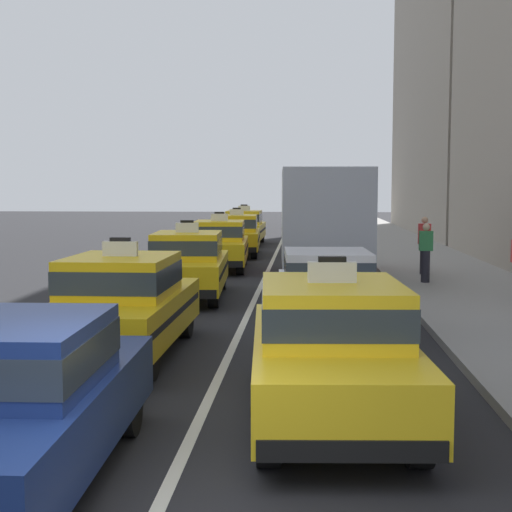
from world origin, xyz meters
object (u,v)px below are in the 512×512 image
(taxi_left_sixth, at_px, (244,227))
(box_truck_right_third, at_px, (322,222))
(pedestrian_near_crosswalk, at_px, (426,253))
(taxi_left_fifth, at_px, (237,234))
(sedan_left_nearest, at_px, (13,397))
(taxi_left_third, at_px, (188,263))
(taxi_left_second, at_px, (123,303))
(sedan_right_second, at_px, (327,289))
(taxi_right_nearest, at_px, (330,347))
(taxi_left_fourth, at_px, (220,244))
(pedestrian_trailing, at_px, (424,245))

(taxi_left_sixth, distance_m, box_truck_right_third, 14.62)
(box_truck_right_third, xyz_separation_m, pedestrian_near_crosswalk, (2.85, -0.87, -0.80))
(taxi_left_fifth, distance_m, box_truck_right_third, 9.07)
(sedan_left_nearest, bearing_deg, taxi_left_third, 91.35)
(taxi_left_second, relative_size, taxi_left_sixth, 1.00)
(sedan_right_second, distance_m, pedestrian_near_crosswalk, 7.22)
(taxi_right_nearest, distance_m, sedan_right_second, 5.22)
(taxi_left_second, bearing_deg, taxi_left_fourth, 89.62)
(taxi_left_sixth, height_order, sedan_right_second, taxi_left_sixth)
(taxi_right_nearest, distance_m, pedestrian_trailing, 14.15)
(sedan_left_nearest, bearing_deg, taxi_left_fourth, 90.73)
(taxi_left_third, distance_m, pedestrian_near_crosswalk, 6.69)
(sedan_left_nearest, height_order, taxi_left_fourth, taxi_left_fourth)
(taxi_left_sixth, relative_size, pedestrian_trailing, 2.62)
(taxi_left_sixth, relative_size, sedan_right_second, 1.04)
(taxi_left_fourth, height_order, taxi_left_sixth, same)
(pedestrian_trailing, bearing_deg, taxi_left_second, -121.52)
(sedan_left_nearest, bearing_deg, box_truck_right_third, 78.18)
(taxi_left_fourth, bearing_deg, box_truck_right_third, -43.18)
(sedan_left_nearest, height_order, box_truck_right_third, box_truck_right_third)
(taxi_left_second, xyz_separation_m, sedan_right_second, (3.37, 2.14, -0.03))
(taxi_left_fourth, distance_m, pedestrian_near_crosswalk, 7.39)
(taxi_right_nearest, bearing_deg, taxi_left_second, 136.69)
(taxi_left_third, relative_size, box_truck_right_third, 0.66)
(sedan_left_nearest, xyz_separation_m, pedestrian_trailing, (6.23, 15.97, 0.19))
(sedan_left_nearest, distance_m, taxi_left_fourth, 18.05)
(box_truck_right_third, bearing_deg, taxi_left_sixth, 103.66)
(sedan_left_nearest, distance_m, pedestrian_trailing, 17.14)
(taxi_left_second, distance_m, pedestrian_near_crosswalk, 10.77)
(taxi_right_nearest, bearing_deg, pedestrian_trailing, 76.61)
(box_truck_right_third, distance_m, pedestrian_near_crosswalk, 3.09)
(taxi_left_fifth, distance_m, pedestrian_trailing, 9.73)
(taxi_left_second, relative_size, taxi_left_fifth, 0.99)
(taxi_left_fourth, relative_size, pedestrian_trailing, 2.67)
(taxi_left_second, bearing_deg, taxi_left_third, 89.62)
(pedestrian_trailing, bearing_deg, taxi_left_sixth, 116.58)
(sedan_right_second, bearing_deg, sedan_left_nearest, -112.38)
(taxi_left_fourth, bearing_deg, taxi_left_third, -90.38)
(taxi_left_second, height_order, taxi_left_fourth, same)
(taxi_left_fourth, bearing_deg, taxi_left_fifth, 89.10)
(taxi_left_third, bearing_deg, pedestrian_near_crosswalk, 21.05)
(sedan_left_nearest, height_order, taxi_left_sixth, taxi_left_sixth)
(taxi_left_second, relative_size, taxi_left_third, 0.98)
(taxi_left_fifth, xyz_separation_m, taxi_right_nearest, (3.11, -21.11, 0.00))
(sedan_left_nearest, xyz_separation_m, taxi_left_second, (-0.32, 5.29, 0.03))
(sedan_left_nearest, height_order, sedan_right_second, same)
(taxi_right_nearest, height_order, pedestrian_near_crosswalk, taxi_right_nearest)
(pedestrian_trailing, bearing_deg, taxi_right_nearest, -103.39)
(taxi_left_fourth, height_order, sedan_right_second, taxi_left_fourth)
(taxi_right_nearest, distance_m, pedestrian_near_crosswalk, 12.21)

